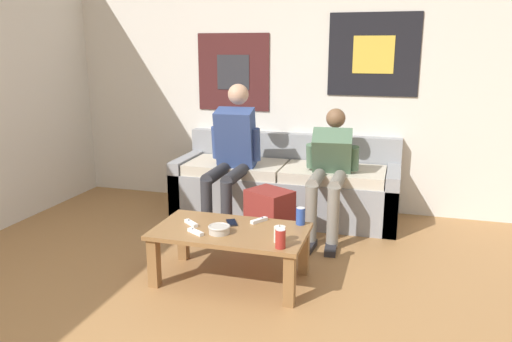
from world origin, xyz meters
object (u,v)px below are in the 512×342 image
Objects in this scene: person_seated_adult at (232,151)px; game_controller_far_center at (259,220)px; person_seated_teen at (330,167)px; game_controller_near_left at (195,232)px; pillar_candle at (280,234)px; cell_phone at (232,223)px; game_controller_near_right at (191,223)px; backpack at (268,220)px; drink_can_blue at (301,216)px; coffee_table at (231,238)px; ceramic_bowl at (219,229)px; drink_can_red at (280,239)px; couch at (285,187)px.

person_seated_adult is 9.14× the size of game_controller_far_center.
game_controller_near_left is at bearing -119.68° from person_seated_teen.
pillar_candle reaches higher than game_controller_far_center.
pillar_candle reaches higher than cell_phone.
game_controller_near_right is at bearing -126.28° from person_seated_teen.
pillar_candle is at bearing -30.67° from cell_phone.
drink_can_blue is (0.36, -0.45, 0.22)m from backpack.
cell_phone is at bearing -102.18° from backpack.
pillar_candle is 0.48m from cell_phone.
coffee_table is 2.24× the size of backpack.
ceramic_bowl is 0.59m from drink_can_blue.
coffee_table is 0.31m from game_controller_near_right.
drink_can_red reaches higher than game_controller_far_center.
drink_can_red is 0.88× the size of game_controller_near_left.
ceramic_bowl is 1.29× the size of pillar_candle.
backpack reaches higher than game_controller_near_left.
pillar_candle is (0.38, -0.13, 0.12)m from coffee_table.
game_controller_near_left is (-0.15, -0.05, -0.02)m from ceramic_bowl.
game_controller_far_center is (0.35, 0.34, 0.00)m from game_controller_near_left.
game_controller_near_right is at bearing 123.09° from game_controller_near_left.
couch is at bearing 43.67° from person_seated_adult.
couch is 14.16× the size of cell_phone.
game_controller_near_right is at bearing 162.11° from drink_can_red.
coffee_table is at bearing 35.38° from game_controller_near_left.
person_seated_adult is 10.35× the size of drink_can_blue.
person_seated_adult is 1.46m from pillar_candle.
couch is 2.02× the size of coffee_table.
coffee_table is at bearing -71.42° from person_seated_adult.
person_seated_teen reaches higher than game_controller_near_right.
game_controller_near_right is (-0.68, 0.14, -0.04)m from pillar_candle.
cell_phone is (-0.44, 0.34, -0.06)m from drink_can_red.
game_controller_far_center is at bearing -172.92° from drink_can_blue.
person_seated_teen reaches higher than couch.
drink_can_blue is (0.06, 0.36, 0.01)m from pillar_candle.
couch is 18.21× the size of pillar_candle.
pillar_candle is (0.29, -0.81, 0.21)m from backpack.
person_seated_teen is 0.90m from drink_can_blue.
drink_can_blue reaches higher than game_controller_near_left.
ceramic_bowl is 0.35m from game_controller_far_center.
person_seated_teen is 8.66× the size of drink_can_red.
game_controller_near_right is (-0.75, -0.23, -0.05)m from drink_can_blue.
ceramic_bowl is (-0.14, -0.78, 0.18)m from backpack.
drink_can_red is at bearing -73.37° from pillar_candle.
cell_phone is (0.33, -0.98, -0.31)m from person_seated_adult.
ceramic_bowl is at bearing 175.09° from pillar_candle.
game_controller_near_right is (-0.82, -1.12, -0.21)m from person_seated_teen.
coffee_table is 1.27m from person_seated_teen.
person_seated_teen is 1.47m from game_controller_near_left.
couch reaches higher than game_controller_near_right.
backpack is 0.52m from game_controller_far_center.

